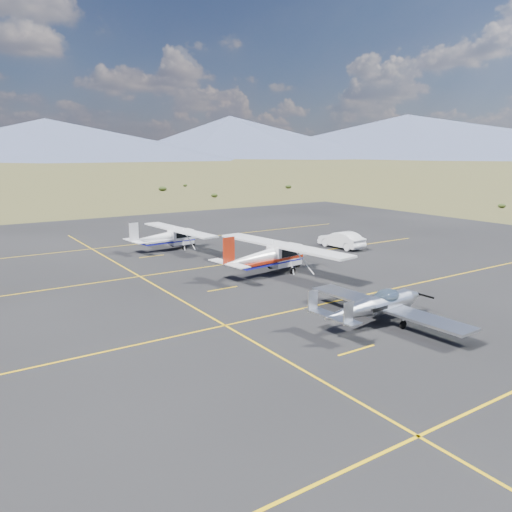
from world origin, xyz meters
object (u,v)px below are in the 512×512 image
object	(u,v)px
aircraft_plain	(169,236)
sedan	(341,240)
aircraft_cessna	(270,255)
aircraft_low_wing	(377,305)

from	to	relation	value
aircraft_plain	sedan	size ratio (longest dim) A/B	2.33
aircraft_cessna	aircraft_plain	world-z (taller)	aircraft_cessna
aircraft_plain	sedan	world-z (taller)	aircraft_plain
aircraft_plain	aircraft_low_wing	bearing A→B (deg)	-93.05
aircraft_low_wing	aircraft_cessna	distance (m)	10.79
aircraft_low_wing	sedan	xyz separation A→B (m)	(11.46, 14.70, -0.21)
aircraft_cessna	sedan	size ratio (longest dim) A/B	2.67
aircraft_plain	sedan	xyz separation A→B (m)	(12.28, -7.25, -0.40)
aircraft_low_wing	sedan	bearing A→B (deg)	49.00
aircraft_cessna	sedan	bearing A→B (deg)	13.71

